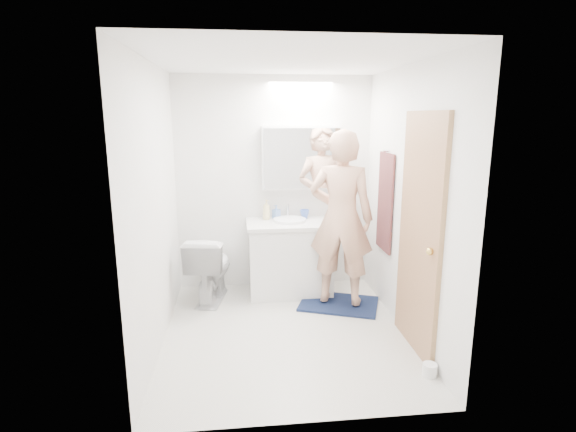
{
  "coord_description": "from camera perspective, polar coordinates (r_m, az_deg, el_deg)",
  "views": [
    {
      "loc": [
        -0.39,
        -3.76,
        1.96
      ],
      "look_at": [
        0.05,
        0.25,
        1.05
      ],
      "focal_mm": 27.79,
      "sensor_mm": 36.0,
      "label": 1
    }
  ],
  "objects": [
    {
      "name": "person",
      "position": [
        4.55,
        6.8,
        -0.3
      ],
      "size": [
        0.76,
        0.63,
        1.79
      ],
      "primitive_type": "imported",
      "rotation": [
        0.0,
        0.0,
        2.78
      ],
      "color": "tan",
      "rests_on": "bath_rug"
    },
    {
      "name": "ceiling",
      "position": [
        3.81,
        -0.35,
        19.34
      ],
      "size": [
        2.5,
        2.5,
        0.0
      ],
      "primitive_type": "plane",
      "rotation": [
        3.14,
        0.0,
        0.0
      ],
      "color": "white",
      "rests_on": "floor"
    },
    {
      "name": "wall_right",
      "position": [
        4.12,
        15.08,
        1.63
      ],
      "size": [
        0.0,
        2.5,
        2.5
      ],
      "primitive_type": "plane",
      "rotation": [
        1.57,
        0.0,
        -1.57
      ],
      "color": "white",
      "rests_on": "floor"
    },
    {
      "name": "floor",
      "position": [
        4.26,
        -0.31,
        -14.68
      ],
      "size": [
        2.5,
        2.5,
        0.0
      ],
      "primitive_type": "plane",
      "color": "silver",
      "rests_on": "ground"
    },
    {
      "name": "toilet",
      "position": [
        4.89,
        -9.94,
        -6.52
      ],
      "size": [
        0.54,
        0.78,
        0.73
      ],
      "primitive_type": "imported",
      "rotation": [
        0.0,
        0.0,
        2.95
      ],
      "color": "silver",
      "rests_on": "floor"
    },
    {
      "name": "towel_hook",
      "position": [
        4.57,
        12.47,
        8.14
      ],
      "size": [
        0.07,
        0.02,
        0.02
      ],
      "primitive_type": "cylinder",
      "rotation": [
        0.0,
        1.57,
        0.0
      ],
      "color": "silver",
      "rests_on": "wall_right"
    },
    {
      "name": "toilet_paper_roll",
      "position": [
        3.79,
        17.68,
        -18.25
      ],
      "size": [
        0.11,
        0.11,
        0.1
      ],
      "primitive_type": "cylinder",
      "color": "white",
      "rests_on": "floor"
    },
    {
      "name": "soap_bottle_a",
      "position": [
        4.99,
        -2.78,
        0.81
      ],
      "size": [
        0.12,
        0.12,
        0.22
      ],
      "primitive_type": "imported",
      "rotation": [
        0.0,
        0.0,
        0.61
      ],
      "color": "beige",
      "rests_on": "countertop"
    },
    {
      "name": "wall_left",
      "position": [
        3.9,
        -16.61,
        0.94
      ],
      "size": [
        0.0,
        2.5,
        2.5
      ],
      "primitive_type": "plane",
      "rotation": [
        1.57,
        0.0,
        1.57
      ],
      "color": "white",
      "rests_on": "floor"
    },
    {
      "name": "sink_basin",
      "position": [
        4.92,
        0.2,
        -0.52
      ],
      "size": [
        0.36,
        0.36,
        0.03
      ],
      "primitive_type": "cylinder",
      "color": "white",
      "rests_on": "countertop"
    },
    {
      "name": "wall_front",
      "position": [
        2.65,
        2.49,
        -3.95
      ],
      "size": [
        2.5,
        0.0,
        2.5
      ],
      "primitive_type": "plane",
      "rotation": [
        -1.57,
        0.0,
        0.0
      ],
      "color": "white",
      "rests_on": "floor"
    },
    {
      "name": "door",
      "position": [
        3.84,
        16.5,
        -2.32
      ],
      "size": [
        0.04,
        0.8,
        2.0
      ],
      "primitive_type": "cube",
      "color": "tan",
      "rests_on": "wall_right"
    },
    {
      "name": "mirror_panel",
      "position": [
        4.93,
        1.82,
        7.35
      ],
      "size": [
        0.84,
        0.01,
        0.66
      ],
      "primitive_type": "cube",
      "color": "silver",
      "rests_on": "medicine_cabinet"
    },
    {
      "name": "countertop",
      "position": [
        4.9,
        0.24,
        -0.99
      ],
      "size": [
        0.95,
        0.58,
        0.04
      ],
      "primitive_type": "cube",
      "color": "silver",
      "rests_on": "vanity_cabinet"
    },
    {
      "name": "faucet",
      "position": [
        5.09,
        -0.04,
        0.68
      ],
      "size": [
        0.02,
        0.02,
        0.16
      ],
      "primitive_type": "cylinder",
      "color": "silver",
      "rests_on": "countertop"
    },
    {
      "name": "vanity_cabinet",
      "position": [
        5.01,
        0.24,
        -5.55
      ],
      "size": [
        0.9,
        0.55,
        0.78
      ],
      "primitive_type": "cube",
      "color": "white",
      "rests_on": "floor"
    },
    {
      "name": "soap_bottle_b",
      "position": [
        5.04,
        -1.51,
        0.53
      ],
      "size": [
        0.1,
        0.1,
        0.16
      ],
      "primitive_type": "imported",
      "rotation": [
        0.0,
        0.0,
        -0.91
      ],
      "color": "#5E84CA",
      "rests_on": "countertop"
    },
    {
      "name": "bath_rug",
      "position": [
        4.84,
        6.51,
        -11.09
      ],
      "size": [
        0.94,
        0.79,
        0.02
      ],
      "primitive_type": "cube",
      "rotation": [
        0.0,
        0.0,
        -0.36
      ],
      "color": "#14203F",
      "rests_on": "floor"
    },
    {
      "name": "door_knob",
      "position": [
        3.57,
        17.7,
        -4.34
      ],
      "size": [
        0.06,
        0.06,
        0.06
      ],
      "primitive_type": "sphere",
      "color": "gold",
      "rests_on": "door"
    },
    {
      "name": "wall_back",
      "position": [
        5.09,
        -1.8,
        4.1
      ],
      "size": [
        2.5,
        0.0,
        2.5
      ],
      "primitive_type": "plane",
      "rotation": [
        1.57,
        0.0,
        0.0
      ],
      "color": "white",
      "rests_on": "floor"
    },
    {
      "name": "toothbrush_cup",
      "position": [
        5.06,
        2.13,
        0.25
      ],
      "size": [
        0.13,
        0.13,
        0.1
      ],
      "primitive_type": "imported",
      "rotation": [
        0.0,
        0.0,
        -0.31
      ],
      "color": "#4163C3",
      "rests_on": "countertop"
    },
    {
      "name": "medicine_cabinet",
      "position": [
        5.01,
        1.7,
        7.43
      ],
      "size": [
        0.88,
        0.14,
        0.7
      ],
      "primitive_type": "cube",
      "color": "white",
      "rests_on": "wall_back"
    },
    {
      "name": "towel",
      "position": [
        4.64,
        12.32,
        1.72
      ],
      "size": [
        0.02,
        0.42,
        1.0
      ],
      "primitive_type": "cube",
      "color": "#111735",
      "rests_on": "wall_right"
    }
  ]
}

